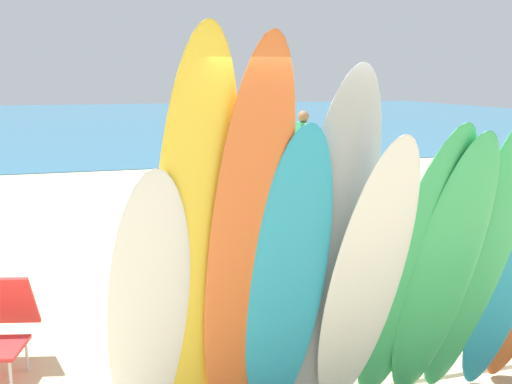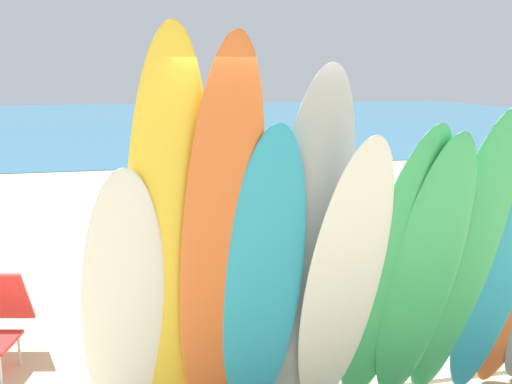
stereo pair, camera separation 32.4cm
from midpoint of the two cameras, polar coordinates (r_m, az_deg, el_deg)
ground at (r=18.35m, az=-10.55°, el=3.14°), size 60.00×60.00×0.00m
ocean_water at (r=36.06m, az=-13.34°, el=6.75°), size 60.00×40.00×0.02m
surfboard_rack at (r=4.83m, az=6.04°, el=-12.22°), size 3.52×0.07×0.63m
surfboard_white_0 at (r=3.80m, az=-12.59°, el=-11.50°), size 0.56×0.83×1.95m
surfboard_yellow_1 at (r=3.61m, az=-8.44°, el=-6.28°), size 0.53×1.01×2.69m
surfboard_orange_2 at (r=3.63m, az=-3.52°, el=-6.48°), size 0.53×1.00×2.65m
surfboard_teal_3 at (r=3.83m, az=0.43°, el=-9.24°), size 0.51×0.83×2.17m
surfboard_grey_4 at (r=3.87m, az=4.42°, el=-6.53°), size 0.53×0.91×2.49m
surfboard_white_5 at (r=3.97m, az=7.87°, el=-9.11°), size 0.51×0.95×2.11m
surfboard_green_6 at (r=4.13m, az=12.23°, el=-8.04°), size 0.61×1.02×2.17m
surfboard_green_7 at (r=4.19m, az=14.86°, el=-8.16°), size 0.54×1.02×2.12m
surfboard_green_8 at (r=4.34m, az=18.17°, el=-6.78°), size 0.48×0.99×2.25m
beachgoer_by_water at (r=7.84m, az=19.64°, el=-0.15°), size 0.51×0.47×1.72m
beachgoer_photographing at (r=12.30m, az=3.72°, el=4.29°), size 0.45×0.66×1.74m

